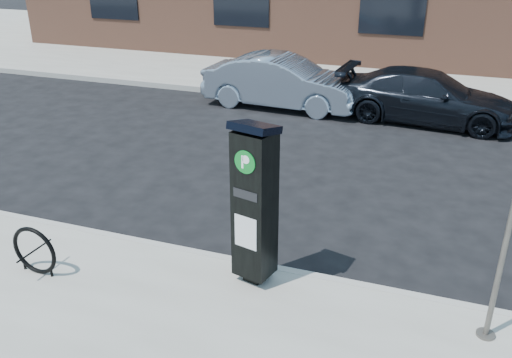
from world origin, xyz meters
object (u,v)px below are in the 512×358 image
at_px(sign_pole, 507,237).
at_px(bike_rack, 34,251).
at_px(parking_kiosk, 255,203).
at_px(car_silver, 282,82).
at_px(car_dark, 427,97).

relative_size(sign_pole, bike_rack, 3.72).
height_order(parking_kiosk, bike_rack, parking_kiosk).
distance_m(sign_pole, car_silver, 9.26).
bearing_deg(car_silver, parking_kiosk, -162.25).
bearing_deg(bike_rack, parking_kiosk, 19.55).
bearing_deg(parking_kiosk, car_dark, 92.51).
distance_m(parking_kiosk, bike_rack, 2.91).
height_order(parking_kiosk, car_silver, parking_kiosk).
height_order(car_silver, car_dark, car_silver).
bearing_deg(sign_pole, car_dark, 104.53).
bearing_deg(car_dark, parking_kiosk, 173.46).
xyz_separation_m(sign_pole, car_silver, (-4.77, 7.91, -0.73)).
bearing_deg(car_silver, car_dark, -86.92).
height_order(bike_rack, car_dark, car_dark).
relative_size(car_silver, car_dark, 0.96).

